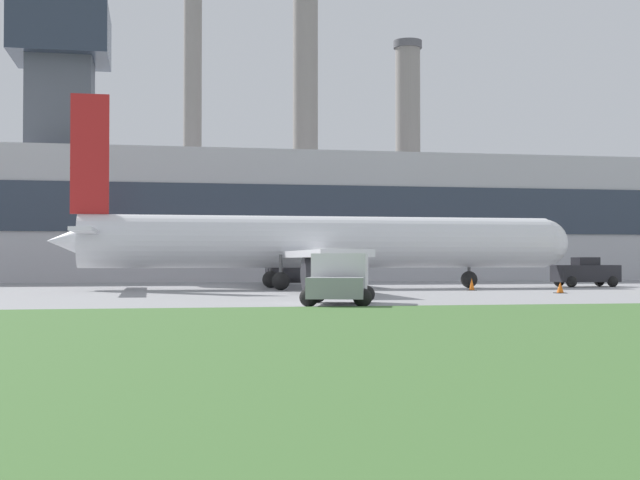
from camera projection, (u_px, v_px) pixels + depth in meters
ground_plane at (337, 290)px, 50.28m from camera, size 400.00×400.00×0.00m
terminal_building at (260, 214)px, 76.72m from camera, size 78.33×14.61×22.50m
smokestack_left at (193, 105)px, 105.92m from camera, size 2.48×2.48×40.16m
smokestack_right at (305, 115)px, 109.28m from camera, size 3.52×3.52×38.80m
smokestack_far at (408, 156)px, 114.57m from camera, size 3.68×3.68×30.01m
airplane at (314, 243)px, 53.12m from camera, size 31.54×26.61×11.21m
pushback_tug at (586, 274)px, 57.08m from camera, size 4.28×2.42×1.89m
fuel_truck at (340, 279)px, 34.52m from camera, size 3.54×5.29×1.97m
traffic_cone_near_nose at (560, 288)px, 46.06m from camera, size 0.54×0.54×0.58m
traffic_cone_wingtip at (472, 285)px, 50.20m from camera, size 0.45×0.45×0.69m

